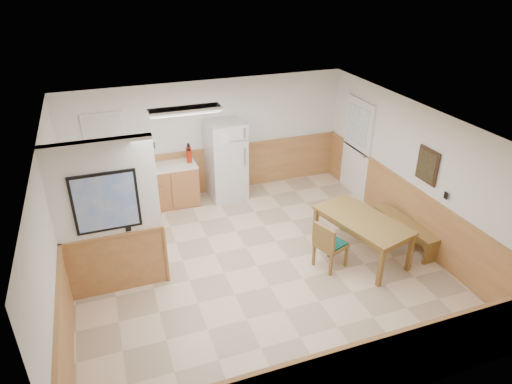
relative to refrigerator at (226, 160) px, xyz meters
name	(u,v)px	position (x,y,z in m)	size (l,w,h in m)	color
ground	(257,266)	(-0.26, -2.63, -0.85)	(6.00, 6.00, 0.00)	beige
ceiling	(257,126)	(-0.26, -2.63, 1.65)	(6.00, 6.00, 0.02)	white
back_wall	(209,138)	(-0.26, 0.37, 0.40)	(6.00, 0.02, 2.50)	white
right_wall	(415,174)	(2.74, -2.63, 0.40)	(0.02, 6.00, 2.50)	white
left_wall	(54,237)	(-3.26, -2.63, 0.40)	(0.02, 6.00, 2.50)	white
wainscot_back	(211,171)	(-0.26, 0.35, -0.35)	(6.00, 0.04, 1.00)	#B68648
wainscot_right	(408,211)	(2.72, -2.63, -0.35)	(0.04, 6.00, 1.00)	#B68648
wainscot_left	(66,280)	(-3.24, -2.63, -0.35)	(0.04, 6.00, 1.00)	#B68648
partition_wall	(109,221)	(-2.51, -2.43, 0.38)	(1.50, 0.20, 2.50)	white
kitchen_counter	(158,186)	(-1.46, 0.05, -0.39)	(2.20, 0.61, 1.00)	#B2673F
exterior_door	(356,148)	(2.71, -0.73, 0.20)	(0.07, 1.02, 2.15)	white
kitchen_window	(105,137)	(-2.36, 0.35, 0.70)	(0.80, 0.04, 1.00)	white
wall_painting	(427,166)	(2.71, -2.93, 0.70)	(0.04, 0.50, 0.60)	#352015
fluorescent_fixture	(185,110)	(-1.06, -1.33, 1.59)	(1.20, 0.30, 0.09)	white
refrigerator	(226,160)	(0.00, 0.00, 0.00)	(0.79, 0.74, 1.71)	silver
dining_table	(362,223)	(1.54, -2.95, -0.20)	(1.23, 1.82, 0.75)	olive
dining_bench	(405,227)	(2.52, -2.87, -0.51)	(0.45, 1.48, 0.45)	olive
dining_chair	(328,243)	(0.82, -3.07, -0.36)	(0.72, 0.60, 0.85)	olive
fire_extinguisher	(189,154)	(-0.78, 0.05, 0.23)	(0.13, 0.13, 0.42)	#B11F09
soap_bottle	(103,169)	(-2.48, 0.04, 0.17)	(0.08, 0.08, 0.25)	#167E26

